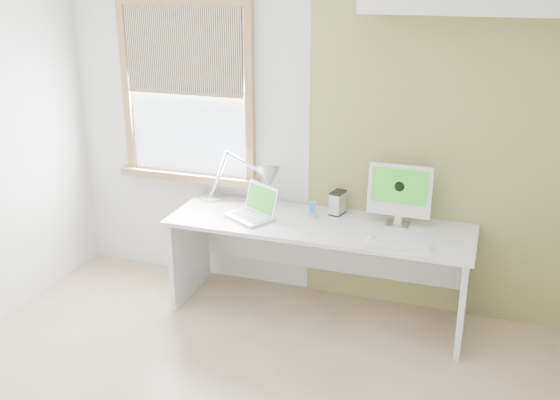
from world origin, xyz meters
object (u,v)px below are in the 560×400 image
at_px(desk_lamp, 258,179).
at_px(imac, 400,192).
at_px(laptop, 254,210).
at_px(external_drive, 338,203).
at_px(desk, 321,245).

bearing_deg(desk_lamp, imac, -1.33).
distance_m(desk_lamp, imac, 1.08).
height_order(laptop, external_drive, laptop).
bearing_deg(external_drive, laptop, -155.25).
xyz_separation_m(desk, laptop, (-0.49, -0.09, 0.25)).
xyz_separation_m(laptop, external_drive, (0.56, 0.26, 0.03)).
bearing_deg(imac, desk_lamp, 178.67).
relative_size(desk_lamp, imac, 1.61).
height_order(desk, external_drive, external_drive).
height_order(desk_lamp, external_drive, desk_lamp).
height_order(desk, laptop, laptop).
distance_m(desk, external_drive, 0.34).
distance_m(desk_lamp, external_drive, 0.64).
xyz_separation_m(desk_lamp, external_drive, (0.62, 0.04, -0.13)).
bearing_deg(desk, external_drive, 64.73).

